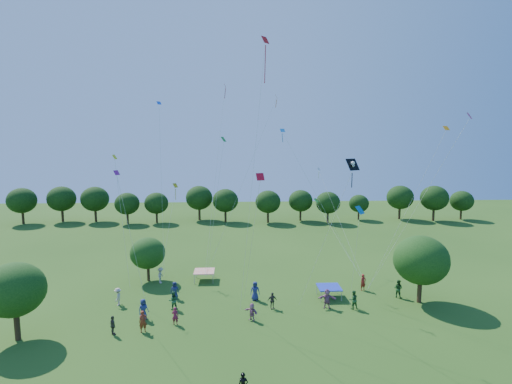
{
  "coord_description": "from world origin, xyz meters",
  "views": [
    {
      "loc": [
        -1.67,
        -19.32,
        15.32
      ],
      "look_at": [
        0.0,
        14.0,
        11.0
      ],
      "focal_mm": 28.0,
      "sensor_mm": 36.0,
      "label": 1
    }
  ],
  "objects_px": {
    "near_tree_east": "(421,260)",
    "tent_red_stripe": "(204,271)",
    "near_tree_west": "(14,290)",
    "near_tree_north": "(148,253)",
    "red_high_kite": "(261,93)",
    "tent_blue": "(329,287)",
    "pirate_kite": "(351,168)"
  },
  "relations": [
    {
      "from": "tent_blue",
      "to": "red_high_kite",
      "type": "relative_size",
      "value": 0.1
    },
    {
      "from": "tent_red_stripe",
      "to": "tent_blue",
      "type": "xyz_separation_m",
      "value": [
        12.6,
        -5.43,
        0.0
      ]
    },
    {
      "from": "near_tree_north",
      "to": "red_high_kite",
      "type": "height_order",
      "value": "red_high_kite"
    },
    {
      "from": "tent_blue",
      "to": "pirate_kite",
      "type": "xyz_separation_m",
      "value": [
        -0.01,
        -6.32,
        12.11
      ]
    },
    {
      "from": "near_tree_east",
      "to": "tent_blue",
      "type": "height_order",
      "value": "near_tree_east"
    },
    {
      "from": "near_tree_west",
      "to": "tent_red_stripe",
      "type": "distance_m",
      "value": 18.57
    },
    {
      "from": "pirate_kite",
      "to": "near_tree_west",
      "type": "bearing_deg",
      "value": -178.35
    },
    {
      "from": "near_tree_east",
      "to": "tent_red_stripe",
      "type": "bearing_deg",
      "value": 161.41
    },
    {
      "from": "near_tree_west",
      "to": "pirate_kite",
      "type": "relative_size",
      "value": 0.48
    },
    {
      "from": "near_tree_west",
      "to": "near_tree_north",
      "type": "relative_size",
      "value": 1.26
    },
    {
      "from": "tent_red_stripe",
      "to": "near_tree_east",
      "type": "bearing_deg",
      "value": -18.59
    },
    {
      "from": "tent_blue",
      "to": "red_high_kite",
      "type": "xyz_separation_m",
      "value": [
        -6.98,
        -3.78,
        18.14
      ]
    },
    {
      "from": "near_tree_north",
      "to": "tent_blue",
      "type": "relative_size",
      "value": 2.2
    },
    {
      "from": "near_tree_west",
      "to": "red_high_kite",
      "type": "height_order",
      "value": "red_high_kite"
    },
    {
      "from": "near_tree_west",
      "to": "tent_red_stripe",
      "type": "height_order",
      "value": "near_tree_west"
    },
    {
      "from": "near_tree_north",
      "to": "tent_red_stripe",
      "type": "relative_size",
      "value": 2.2
    },
    {
      "from": "near_tree_north",
      "to": "tent_red_stripe",
      "type": "height_order",
      "value": "near_tree_north"
    },
    {
      "from": "near_tree_north",
      "to": "near_tree_east",
      "type": "xyz_separation_m",
      "value": [
        27.04,
        -7.26,
        1.03
      ]
    },
    {
      "from": "tent_red_stripe",
      "to": "tent_blue",
      "type": "distance_m",
      "value": 13.72
    },
    {
      "from": "near_tree_west",
      "to": "near_tree_north",
      "type": "xyz_separation_m",
      "value": [
        7.27,
        12.73,
        -0.9
      ]
    },
    {
      "from": "tent_red_stripe",
      "to": "pirate_kite",
      "type": "bearing_deg",
      "value": -43.03
    },
    {
      "from": "near_tree_north",
      "to": "tent_red_stripe",
      "type": "distance_m",
      "value": 6.47
    },
    {
      "from": "red_high_kite",
      "to": "near_tree_north",
      "type": "bearing_deg",
      "value": 141.24
    },
    {
      "from": "near_tree_north",
      "to": "pirate_kite",
      "type": "xyz_separation_m",
      "value": [
        18.72,
        -11.98,
        10.03
      ]
    },
    {
      "from": "near_tree_east",
      "to": "tent_red_stripe",
      "type": "distance_m",
      "value": 22.28
    },
    {
      "from": "near_tree_west",
      "to": "red_high_kite",
      "type": "distance_m",
      "value": 24.55
    },
    {
      "from": "near_tree_east",
      "to": "tent_red_stripe",
      "type": "height_order",
      "value": "near_tree_east"
    },
    {
      "from": "near_tree_west",
      "to": "pirate_kite",
      "type": "bearing_deg",
      "value": 1.65
    },
    {
      "from": "near_tree_north",
      "to": "pirate_kite",
      "type": "bearing_deg",
      "value": -32.61
    },
    {
      "from": "near_tree_east",
      "to": "near_tree_north",
      "type": "bearing_deg",
      "value": 164.98
    },
    {
      "from": "near_tree_north",
      "to": "pirate_kite",
      "type": "relative_size",
      "value": 0.38
    },
    {
      "from": "pirate_kite",
      "to": "red_high_kite",
      "type": "relative_size",
      "value": 0.56
    }
  ]
}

